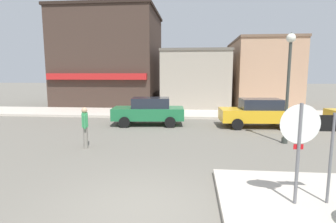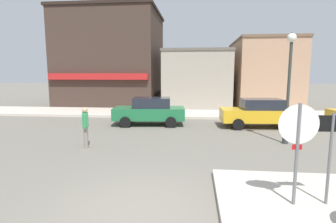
# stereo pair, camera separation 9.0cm
# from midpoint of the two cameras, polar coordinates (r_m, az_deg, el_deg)

# --- Properties ---
(ground_plane) EXTENTS (160.00, 160.00, 0.00)m
(ground_plane) POSITION_cam_midpoint_polar(r_m,az_deg,el_deg) (5.97, -6.29, -20.74)
(ground_plane) COLOR #6B665B
(kerb_far) EXTENTS (80.00, 4.00, 0.15)m
(kerb_far) POSITION_cam_midpoint_polar(r_m,az_deg,el_deg) (19.00, 2.10, -0.38)
(kerb_far) COLOR beige
(kerb_far) RESTS_ON ground
(stop_sign) EXTENTS (0.82, 0.08, 2.30)m
(stop_sign) POSITION_cam_midpoint_polar(r_m,az_deg,el_deg) (6.04, 26.24, -5.75)
(stop_sign) COLOR slate
(stop_sign) RESTS_ON ground
(one_way_sign) EXTENTS (0.60, 0.07, 2.10)m
(one_way_sign) POSITION_cam_midpoint_polar(r_m,az_deg,el_deg) (6.44, 31.67, -7.02)
(one_way_sign) COLOR slate
(one_way_sign) RESTS_ON ground
(lamp_post) EXTENTS (0.36, 0.36, 4.54)m
(lamp_post) POSITION_cam_midpoint_polar(r_m,az_deg,el_deg) (11.77, 24.61, 7.78)
(lamp_post) COLOR #333833
(lamp_post) RESTS_ON ground
(parked_car_nearest) EXTENTS (4.15, 2.17, 1.56)m
(parked_car_nearest) POSITION_cam_midpoint_polar(r_m,az_deg,el_deg) (14.99, -4.33, 0.16)
(parked_car_nearest) COLOR #1E6B3D
(parked_car_nearest) RESTS_ON ground
(parked_car_second) EXTENTS (4.08, 2.04, 1.56)m
(parked_car_second) POSITION_cam_midpoint_polar(r_m,az_deg,el_deg) (15.11, 18.83, -0.19)
(parked_car_second) COLOR gold
(parked_car_second) RESTS_ON ground
(pedestrian_crossing_near) EXTENTS (0.33, 0.55, 1.61)m
(pedestrian_crossing_near) POSITION_cam_midpoint_polar(r_m,az_deg,el_deg) (10.75, -17.82, -3.06)
(pedestrian_crossing_near) COLOR gray
(pedestrian_crossing_near) RESTS_ON ground
(building_corner_shop) EXTENTS (8.96, 8.07, 8.60)m
(building_corner_shop) POSITION_cam_midpoint_polar(r_m,az_deg,el_deg) (25.81, -12.45, 11.09)
(building_corner_shop) COLOR #3D2D26
(building_corner_shop) RESTS_ON ground
(building_storefront_left_near) EXTENTS (5.65, 6.86, 4.86)m
(building_storefront_left_near) POSITION_cam_midpoint_polar(r_m,az_deg,el_deg) (23.66, 5.84, 7.00)
(building_storefront_left_near) COLOR #9E9384
(building_storefront_left_near) RESTS_ON ground
(building_storefront_left_mid) EXTENTS (5.15, 8.06, 5.87)m
(building_storefront_left_mid) POSITION_cam_midpoint_polar(r_m,az_deg,el_deg) (25.62, 19.38, 7.79)
(building_storefront_left_mid) COLOR tan
(building_storefront_left_mid) RESTS_ON ground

